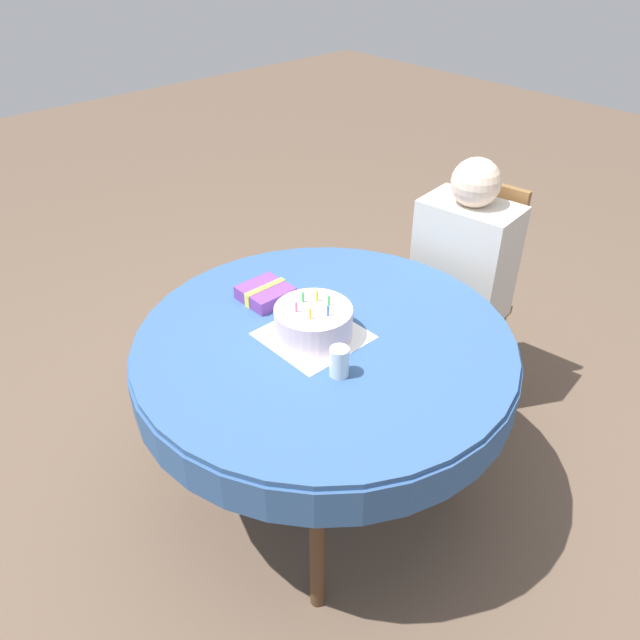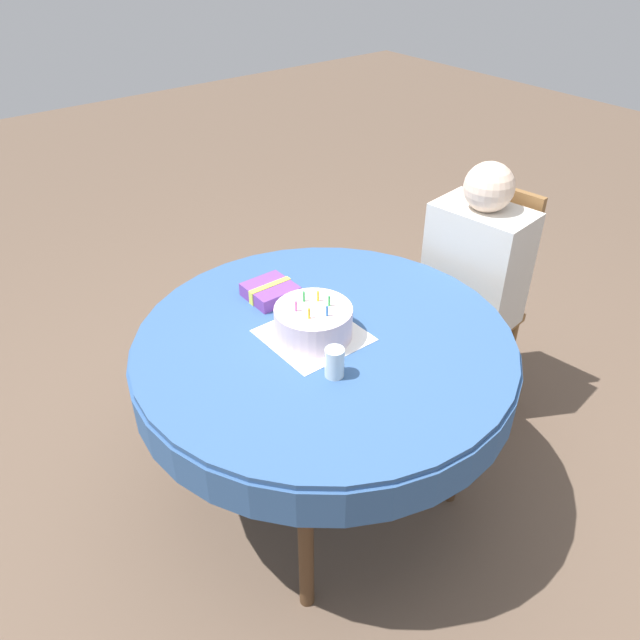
% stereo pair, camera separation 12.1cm
% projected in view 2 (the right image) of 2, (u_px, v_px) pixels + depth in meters
% --- Properties ---
extents(ground_plane, '(12.00, 12.00, 0.00)m').
position_uv_depth(ground_plane, '(324.00, 485.00, 2.54)').
color(ground_plane, brown).
extents(dining_table, '(1.32, 1.32, 0.75)m').
position_uv_depth(dining_table, '(324.00, 357.00, 2.17)').
color(dining_table, '#335689').
rests_on(dining_table, ground_plane).
extents(chair, '(0.41, 0.41, 1.00)m').
position_uv_depth(chair, '(479.00, 295.00, 2.76)').
color(chair, brown).
rests_on(chair, ground_plane).
extents(person, '(0.42, 0.38, 1.15)m').
position_uv_depth(person, '(473.00, 269.00, 2.61)').
color(person, beige).
rests_on(person, ground_plane).
extents(napkin, '(0.31, 0.31, 0.00)m').
position_uv_depth(napkin, '(313.00, 335.00, 2.13)').
color(napkin, white).
rests_on(napkin, dining_table).
extents(birthday_cake, '(0.26, 0.26, 0.15)m').
position_uv_depth(birthday_cake, '(313.00, 322.00, 2.09)').
color(birthday_cake, silver).
rests_on(birthday_cake, dining_table).
extents(drinking_glass, '(0.06, 0.06, 0.10)m').
position_uv_depth(drinking_glass, '(334.00, 362.00, 1.92)').
color(drinking_glass, silver).
rests_on(drinking_glass, dining_table).
extents(gift_box, '(0.17, 0.17, 0.06)m').
position_uv_depth(gift_box, '(270.00, 291.00, 2.31)').
color(gift_box, '#753D99').
rests_on(gift_box, dining_table).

